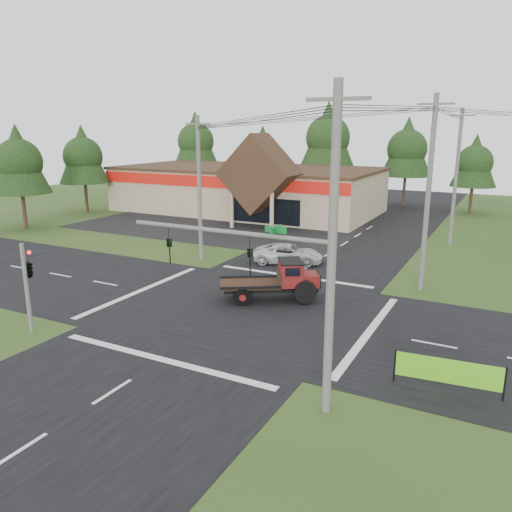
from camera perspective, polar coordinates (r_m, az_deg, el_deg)
The scene contains 21 objects.
ground at distance 27.37m, azimuth -1.56°, elevation -6.08°, with size 120.00×120.00×0.00m, color #27491A.
road_ns at distance 27.37m, azimuth -1.56°, elevation -6.06°, with size 12.00×120.00×0.02m, color black.
road_ew at distance 27.37m, azimuth -1.56°, elevation -6.06°, with size 120.00×12.00×0.02m, color black.
parking_apron at distance 50.08m, azimuth -5.01°, elevation 3.29°, with size 28.00×14.00×0.02m, color black.
cvs_building at distance 59.52m, azimuth -0.97°, elevation 7.78°, with size 30.40×18.20×9.19m.
traffic_signal_mast at distance 17.12m, azimuth 3.18°, elevation -3.07°, with size 8.12×0.24×7.00m.
traffic_signal_corner at distance 25.77m, azimuth -24.72°, elevation -0.51°, with size 0.53×2.48×4.40m.
utility_pole_nr at distance 16.20m, azimuth 8.67°, elevation 0.24°, with size 2.00×0.30×11.00m.
utility_pole_nw at distance 36.91m, azimuth -6.49°, elevation 7.76°, with size 2.00×0.30×10.50m.
utility_pole_ne at distance 30.95m, azimuth 19.09°, elevation 6.76°, with size 2.00×0.30×11.50m.
utility_pole_n at distance 44.79m, azimuth 21.90°, elevation 8.43°, with size 2.00×0.30×11.20m.
tree_row_a at distance 75.52m, azimuth -6.91°, elevation 13.07°, with size 6.72×6.72×12.12m.
tree_row_b at distance 72.20m, azimuth 0.77°, elevation 12.05°, with size 5.60×5.60×10.10m.
tree_row_c at distance 67.29m, azimuth 8.22°, elevation 13.46°, with size 7.28×7.28×13.13m.
tree_row_d at distance 65.64m, azimuth 16.90°, elevation 11.82°, with size 6.16×6.16×11.11m.
tree_row_e at distance 62.66m, azimuth 23.74°, elevation 9.91°, with size 5.04×5.04×9.09m.
tree_side_w at distance 61.54m, azimuth -19.19°, elevation 10.89°, with size 5.60×5.60×10.10m.
tree_side_w_near at distance 53.53m, azimuth -25.52°, elevation 9.91°, with size 5.60×5.60×10.10m.
antique_flatbed_truck at distance 28.45m, azimuth 1.67°, elevation -2.77°, with size 2.16×5.66×2.37m, color #500B0E, non-canonical shape.
roadside_banner at distance 20.33m, azimuth 21.06°, elevation -12.56°, with size 3.92×0.11×1.34m, color #5FBF19, non-canonical shape.
white_pickup at distance 36.48m, azimuth 3.71°, elevation 0.26°, with size 2.32×5.03×1.40m, color silver.
Camera 1 is at (12.52, -22.40, 9.53)m, focal length 35.00 mm.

